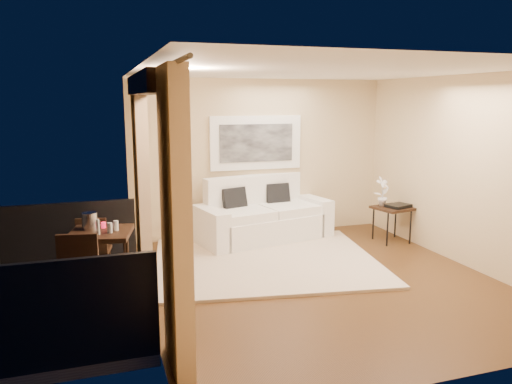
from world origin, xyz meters
TOP-DOWN VIEW (x-y plane):
  - floor at (0.00, 0.00)m, footprint 5.00×5.00m
  - room_shell at (-2.13, 0.00)m, footprint 5.00×6.40m
  - balcony at (-3.31, 0.00)m, footprint 1.81×2.60m
  - curtains at (-2.11, 0.00)m, footprint 0.16×4.80m
  - artwork at (-0.08, 2.46)m, footprint 1.62×0.07m
  - rug at (-0.42, 0.96)m, footprint 3.57×3.22m
  - sofa at (-0.10, 2.10)m, footprint 2.38×1.40m
  - side_table at (1.93, 1.32)m, footprint 0.64×0.64m
  - tray at (2.01, 1.27)m, footprint 0.45×0.38m
  - orchid at (1.80, 1.44)m, footprint 0.31×0.25m
  - bistro_table at (-2.72, 0.29)m, footprint 0.83×0.83m
  - balcony_chair_far at (-2.81, 0.86)m, footprint 0.44×0.45m
  - balcony_chair_near at (-2.98, -0.41)m, footprint 0.49×0.49m
  - ice_bucket at (-2.83, 0.44)m, footprint 0.18×0.18m
  - candle at (-2.68, 0.44)m, footprint 0.06×0.06m
  - vase at (-2.74, 0.15)m, footprint 0.04×0.04m
  - glass_a at (-2.61, 0.18)m, footprint 0.06×0.06m
  - glass_b at (-2.54, 0.26)m, footprint 0.06×0.06m

SIDE VIEW (x-z plane):
  - floor at x=0.00m, z-range 0.00..0.00m
  - rug at x=-0.42m, z-range 0.00..0.04m
  - balcony at x=-3.31m, z-range -0.41..0.76m
  - sofa at x=-0.10m, z-range -0.16..0.91m
  - balcony_chair_far at x=-2.81m, z-range 0.06..0.94m
  - side_table at x=1.93m, z-range 0.24..0.83m
  - balcony_chair_near at x=-2.98m, z-range 0.08..1.05m
  - tray at x=2.01m, z-range 0.59..0.64m
  - bistro_table at x=-2.72m, z-range 0.33..1.16m
  - orchid at x=1.80m, z-range 0.59..1.09m
  - candle at x=-2.68m, z-range 0.83..0.90m
  - glass_a at x=-2.61m, z-range 0.83..0.95m
  - glass_b at x=-2.54m, z-range 0.83..0.95m
  - vase at x=-2.74m, z-range 0.83..1.01m
  - ice_bucket at x=-2.83m, z-range 0.83..1.03m
  - curtains at x=-2.11m, z-range 0.02..2.66m
  - artwork at x=-0.08m, z-range 1.16..2.08m
  - room_shell at x=-2.13m, z-range 0.02..5.02m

